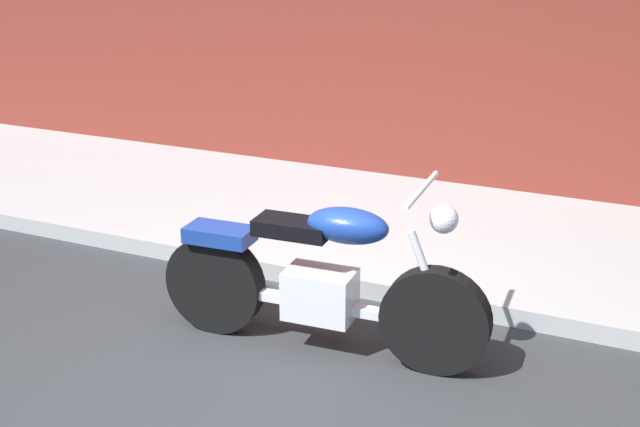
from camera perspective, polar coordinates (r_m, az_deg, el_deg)
name	(u,v)px	position (r m, az deg, el deg)	size (l,w,h in m)	color
ground_plane	(275,402)	(4.99, -3.05, -12.64)	(60.00, 60.00, 0.00)	#303335
sidewalk	(422,233)	(7.25, 6.91, -1.33)	(25.33, 2.54, 0.14)	#A6A6A6
motorcycle	(320,282)	(5.31, 0.00, -4.68)	(2.18, 0.70, 1.18)	black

